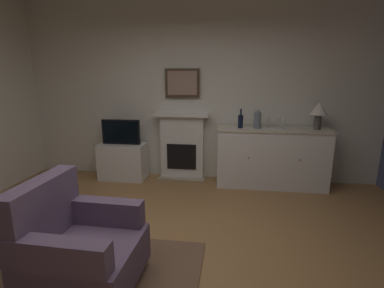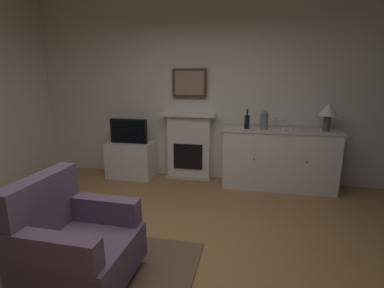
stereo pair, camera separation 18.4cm
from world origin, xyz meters
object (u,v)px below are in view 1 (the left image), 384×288
Objects in this scene: vase_decorative at (257,119)px; framed_picture at (182,83)px; sideboard_cabinet at (271,158)px; tv_cabinet at (123,161)px; wine_glass_center at (276,121)px; fireplace_unit at (182,146)px; table_lamp at (319,110)px; tv_set at (121,132)px; armchair at (78,247)px; wine_glass_left at (268,120)px; wine_bottle at (241,121)px; wine_glass_right at (284,121)px.

framed_picture is at bearing 166.95° from vase_decorative.
sideboard_cabinet is 2.40m from tv_cabinet.
wine_glass_center is (1.45, -0.28, -0.53)m from framed_picture.
fireplace_unit reaches higher than sideboard_cabinet.
fireplace_unit is 2.75× the size of table_lamp.
tv_set is at bearing -166.69° from framed_picture.
vase_decorative is (-0.87, -0.05, -0.14)m from table_lamp.
tv_set reaches higher than armchair.
sideboard_cabinet is at bearing -0.36° from tv_cabinet.
armchair is at bearing -97.90° from fireplace_unit.
framed_picture is 1.31m from vase_decorative.
framed_picture reaches higher than wine_glass_left.
sideboard_cabinet is at bearing -7.11° from fireplace_unit.
vase_decorative reaches higher than wine_glass_center.
wine_glass_left is (1.34, -0.19, -0.53)m from framed_picture.
framed_picture is 0.33× the size of sideboard_cabinet.
fireplace_unit is at bearing 82.10° from armchair.
fireplace_unit is 6.67× the size of wine_glass_left.
tv_cabinet is at bearing 103.41° from armchair.
fireplace_unit is 2.72m from armchair.
sideboard_cabinet is at bearing -19.30° from wine_glass_left.
fireplace_unit is at bearing 10.77° from tv_set.
wine_glass_left is 0.14m from wine_glass_center.
sideboard_cabinet is 0.96m from table_lamp.
framed_picture is 1.62m from tv_cabinet.
wine_bottle is at bearing -13.24° from fireplace_unit.
wine_glass_right is 0.27× the size of tv_set.
sideboard_cabinet is at bearing 0.20° from tv_set.
sideboard_cabinet is at bearing 162.21° from wine_glass_right.
wine_glass_right is (1.56, -0.22, 0.49)m from fireplace_unit.
table_lamp reaches higher than wine_bottle.
tv_cabinet is 0.82× the size of armchair.
sideboard_cabinet is 2.23× the size of tv_cabinet.
wine_glass_center is at bearing -1.08° from vase_decorative.
wine_bottle is (-1.12, -0.04, -0.17)m from table_lamp.
wine_glass_right reaches higher than tv_cabinet.
table_lamp is 1.42× the size of vase_decorative.
wine_glass_right is at bearing -18.35° from wine_glass_left.
tv_cabinet is 1.21× the size of tv_set.
vase_decorative is 0.31× the size of armchair.
wine_glass_right is 0.22× the size of tv_cabinet.
table_lamp is 3.15m from tv_cabinet.
wine_glass_center reaches higher than armchair.
armchair is (0.60, -2.53, 0.08)m from tv_cabinet.
tv_cabinet is at bearing 178.34° from wine_glass_center.
wine_bottle is at bearing -15.85° from framed_picture.
armchair is at bearing -122.18° from vase_decorative.
armchair is at bearing -97.77° from framed_picture.
armchair reaches higher than sideboard_cabinet.
wine_glass_center is 2.44m from tv_set.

